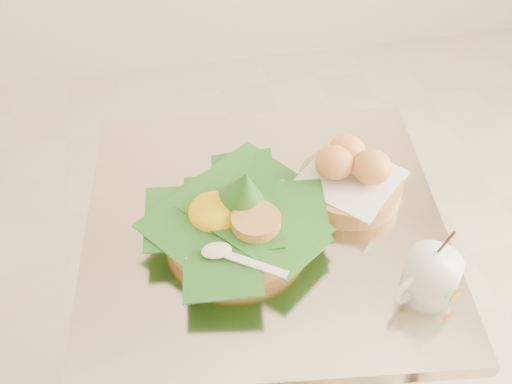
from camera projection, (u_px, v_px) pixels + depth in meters
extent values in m
cylinder|color=gray|center=(263.00, 331.00, 1.52)|extent=(0.07, 0.07, 0.69)
cube|color=beige|center=(265.00, 226.00, 1.27)|extent=(0.78, 0.78, 0.03)
cylinder|color=tan|center=(237.00, 224.00, 1.22)|extent=(0.28, 0.28, 0.05)
cone|color=#245317|center=(243.00, 190.00, 1.18)|extent=(0.13, 0.15, 0.14)
ellipsoid|color=yellow|center=(215.00, 212.00, 1.21)|extent=(0.10, 0.10, 0.06)
cylinder|color=#CC9347|center=(256.00, 222.00, 1.17)|extent=(0.09, 0.09, 0.03)
cylinder|color=tan|center=(349.00, 186.00, 1.30)|extent=(0.21, 0.21, 0.04)
cube|color=white|center=(351.00, 178.00, 1.29)|extent=(0.25, 0.25, 0.01)
ellipsoid|color=#BB5C2B|center=(335.00, 162.00, 1.27)|extent=(0.08, 0.08, 0.06)
ellipsoid|color=#BB5C2B|center=(372.00, 167.00, 1.26)|extent=(0.08, 0.08, 0.06)
ellipsoid|color=#BB5C2B|center=(346.00, 152.00, 1.29)|extent=(0.08, 0.08, 0.06)
cylinder|color=white|center=(431.00, 277.00, 1.11)|extent=(0.10, 0.10, 0.08)
torus|color=white|center=(408.00, 290.00, 1.08)|extent=(0.06, 0.03, 0.06)
cylinder|color=#3D2111|center=(435.00, 263.00, 1.08)|extent=(0.09, 0.09, 0.01)
cylinder|color=black|center=(442.00, 247.00, 1.07)|extent=(0.01, 0.05, 0.12)
cube|color=green|center=(453.00, 293.00, 1.07)|extent=(0.03, 0.01, 0.01)
cube|color=orange|center=(455.00, 297.00, 1.09)|extent=(0.02, 0.01, 0.02)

